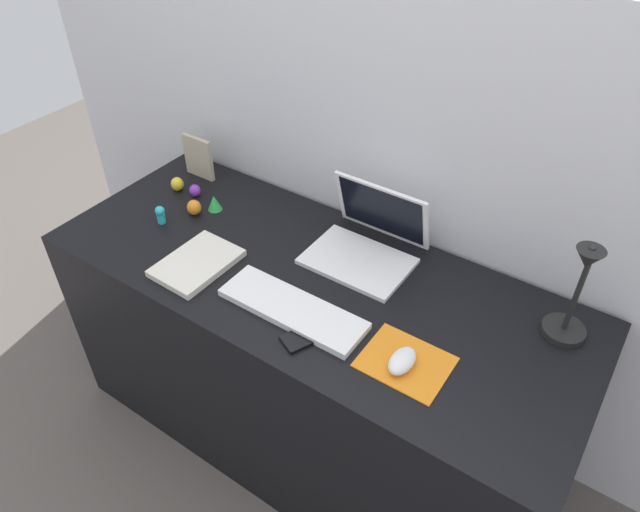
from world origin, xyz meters
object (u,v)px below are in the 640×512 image
toy_figurine_green (214,203)px  toy_figurine_orange (194,207)px  mouse (402,361)px  cell_phone (307,336)px  laptop (369,238)px  desk_lamp (575,296)px  toy_figurine_yellow (177,184)px  toy_figurine_purple (195,191)px  toy_figurine_cyan (160,214)px  keyboard (293,309)px  notebook_pad (197,263)px  picture_frame (198,157)px

toy_figurine_green → toy_figurine_orange: 0.07m
mouse → toy_figurine_green: bearing=163.6°
mouse → cell_phone: size_ratio=0.75×
laptop → desk_lamp: bearing=-3.1°
toy_figurine_orange → toy_figurine_yellow: (-0.15, 0.07, -0.00)m
toy_figurine_orange → cell_phone: bearing=-21.0°
toy_figurine_orange → toy_figurine_yellow: bearing=154.1°
mouse → toy_figurine_yellow: 1.03m
toy_figurine_green → toy_figurine_orange: (-0.04, -0.06, -0.00)m
toy_figurine_orange → toy_figurine_purple: bearing=132.4°
desk_lamp → toy_figurine_cyan: desk_lamp is taller
keyboard → toy_figurine_orange: (-0.53, 0.18, 0.02)m
desk_lamp → toy_figurine_cyan: (-1.20, -0.21, -0.12)m
desk_lamp → toy_figurine_orange: 1.16m
toy_figurine_green → toy_figurine_purple: (-0.11, 0.02, -0.01)m
notebook_pad → toy_figurine_purple: 0.37m
cell_phone → picture_frame: bearing=175.6°
cell_phone → toy_figurine_purple: toy_figurine_purple is taller
mouse → notebook_pad: size_ratio=0.40×
keyboard → picture_frame: size_ratio=2.73×
cell_phone → picture_frame: size_ratio=0.85×
toy_figurine_yellow → toy_figurine_green: bearing=-4.7°
mouse → toy_figurine_purple: (-0.93, 0.26, 0.00)m
toy_figurine_cyan → toy_figurine_yellow: toy_figurine_cyan is taller
cell_phone → picture_frame: 0.87m
laptop → mouse: bearing=-48.6°
toy_figurine_green → mouse: bearing=-16.4°
picture_frame → toy_figurine_orange: (0.15, -0.18, -0.05)m
picture_frame → toy_figurine_cyan: bearing=-71.7°
cell_phone → toy_figurine_cyan: (-0.67, 0.14, 0.03)m
toy_figurine_cyan → toy_figurine_purple: size_ratio=1.43×
laptop → toy_figurine_orange: 0.58m
desk_lamp → toy_figurine_purple: bearing=-178.4°
cell_phone → toy_figurine_orange: bearing=-176.5°
notebook_pad → toy_figurine_orange: bearing=136.4°
picture_frame → toy_figurine_purple: size_ratio=3.57×
desk_lamp → picture_frame: (-1.29, 0.07, -0.08)m
notebook_pad → cell_phone: bearing=-5.2°
laptop → picture_frame: (-0.71, 0.04, 0.02)m
mouse → picture_frame: picture_frame is taller
notebook_pad → toy_figurine_purple: toy_figurine_purple is taller
keyboard → toy_figurine_yellow: size_ratio=8.56×
keyboard → cell_phone: 0.10m
cell_phone → keyboard: bearing=172.2°
cell_phone → toy_figurine_cyan: 0.68m
keyboard → mouse: 0.33m
keyboard → desk_lamp: (0.62, 0.30, 0.14)m
picture_frame → mouse: bearing=-20.2°
toy_figurine_green → toy_figurine_cyan: (-0.09, -0.15, 0.01)m
toy_figurine_green → toy_figurine_yellow: (-0.18, 0.01, -0.00)m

